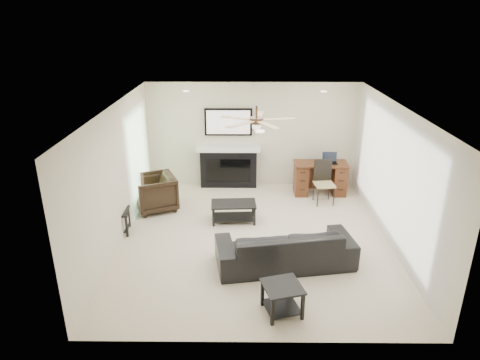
% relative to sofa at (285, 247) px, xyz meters
% --- Properties ---
extents(room_shell, '(5.50, 5.54, 2.52)m').
position_rel_sofa_xyz_m(room_shell, '(-0.29, 0.97, 1.35)').
color(room_shell, beige).
rests_on(room_shell, ground).
extents(sofa, '(2.40, 1.25, 0.67)m').
position_rel_sofa_xyz_m(sofa, '(0.00, 0.00, 0.00)').
color(sofa, black).
rests_on(sofa, ground).
extents(armchair, '(1.11, 1.09, 0.77)m').
position_rel_sofa_xyz_m(armchair, '(-2.60, 2.15, 0.05)').
color(armchair, black).
rests_on(armchair, ground).
extents(coffee_table, '(0.93, 0.55, 0.40)m').
position_rel_sofa_xyz_m(coffee_table, '(-0.90, 1.60, -0.13)').
color(coffee_table, black).
rests_on(coffee_table, ground).
extents(end_table_near, '(0.64, 0.64, 0.45)m').
position_rel_sofa_xyz_m(end_table_near, '(-0.15, -1.25, -0.11)').
color(end_table_near, black).
rests_on(end_table_near, ground).
extents(end_table_left, '(0.57, 0.57, 0.45)m').
position_rel_sofa_xyz_m(end_table_left, '(-3.15, 1.10, -0.11)').
color(end_table_left, black).
rests_on(end_table_left, ground).
extents(fireplace_unit, '(1.52, 0.34, 1.91)m').
position_rel_sofa_xyz_m(fireplace_unit, '(-1.06, 3.48, 0.62)').
color(fireplace_unit, black).
rests_on(fireplace_unit, ground).
extents(desk, '(1.22, 0.56, 0.76)m').
position_rel_sofa_xyz_m(desk, '(1.08, 3.05, 0.05)').
color(desk, '#3B220E').
rests_on(desk, ground).
extents(desk_chair, '(0.47, 0.48, 0.97)m').
position_rel_sofa_xyz_m(desk_chair, '(1.08, 2.50, 0.15)').
color(desk_chair, black).
rests_on(desk_chair, ground).
extents(laptop, '(0.33, 0.24, 0.23)m').
position_rel_sofa_xyz_m(laptop, '(1.28, 3.03, 0.54)').
color(laptop, black).
rests_on(laptop, desk).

